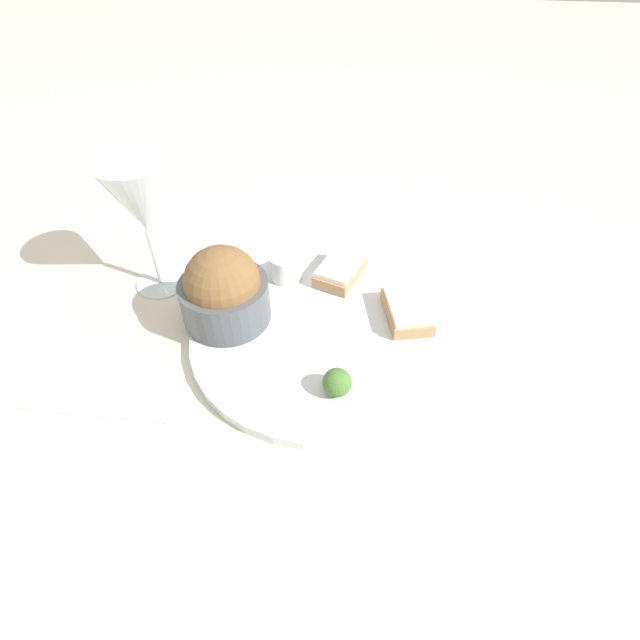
{
  "coord_description": "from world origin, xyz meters",
  "views": [
    {
      "loc": [
        -0.45,
        -0.05,
        0.47
      ],
      "look_at": [
        0.0,
        0.0,
        0.03
      ],
      "focal_mm": 28.0,
      "sensor_mm": 36.0,
      "label": 1
    }
  ],
  "objects_px": {
    "salad_bowl": "(224,291)",
    "wine_glass": "(139,201)",
    "sauce_ramekin": "(286,266)",
    "cheese_toast_far": "(340,270)",
    "fork": "(98,413)",
    "cheese_toast_near": "(407,310)"
  },
  "relations": [
    {
      "from": "sauce_ramekin",
      "to": "wine_glass",
      "type": "relative_size",
      "value": 0.24
    },
    {
      "from": "salad_bowl",
      "to": "wine_glass",
      "type": "relative_size",
      "value": 0.6
    },
    {
      "from": "cheese_toast_far",
      "to": "sauce_ramekin",
      "type": "bearing_deg",
      "value": 96.32
    },
    {
      "from": "salad_bowl",
      "to": "cheese_toast_far",
      "type": "height_order",
      "value": "salad_bowl"
    },
    {
      "from": "fork",
      "to": "sauce_ramekin",
      "type": "bearing_deg",
      "value": -35.17
    },
    {
      "from": "fork",
      "to": "salad_bowl",
      "type": "bearing_deg",
      "value": -35.22
    },
    {
      "from": "sauce_ramekin",
      "to": "fork",
      "type": "height_order",
      "value": "sauce_ramekin"
    },
    {
      "from": "cheese_toast_far",
      "to": "fork",
      "type": "relative_size",
      "value": 0.49
    },
    {
      "from": "sauce_ramekin",
      "to": "cheese_toast_far",
      "type": "relative_size",
      "value": 0.5
    },
    {
      "from": "wine_glass",
      "to": "salad_bowl",
      "type": "bearing_deg",
      "value": -121.75
    },
    {
      "from": "salad_bowl",
      "to": "sauce_ramekin",
      "type": "relative_size",
      "value": 2.5
    },
    {
      "from": "wine_glass",
      "to": "fork",
      "type": "bearing_deg",
      "value": -178.49
    },
    {
      "from": "cheese_toast_near",
      "to": "fork",
      "type": "height_order",
      "value": "cheese_toast_near"
    },
    {
      "from": "cheese_toast_far",
      "to": "fork",
      "type": "height_order",
      "value": "cheese_toast_far"
    },
    {
      "from": "salad_bowl",
      "to": "fork",
      "type": "relative_size",
      "value": 0.61
    },
    {
      "from": "cheese_toast_near",
      "to": "cheese_toast_far",
      "type": "bearing_deg",
      "value": 52.08
    },
    {
      "from": "sauce_ramekin",
      "to": "wine_glass",
      "type": "xyz_separation_m",
      "value": [
        -0.02,
        0.18,
        0.1
      ]
    },
    {
      "from": "salad_bowl",
      "to": "wine_glass",
      "type": "distance_m",
      "value": 0.16
    },
    {
      "from": "salad_bowl",
      "to": "sauce_ramekin",
      "type": "height_order",
      "value": "salad_bowl"
    },
    {
      "from": "cheese_toast_far",
      "to": "salad_bowl",
      "type": "bearing_deg",
      "value": 125.13
    },
    {
      "from": "salad_bowl",
      "to": "cheese_toast_near",
      "type": "relative_size",
      "value": 1.24
    },
    {
      "from": "sauce_ramekin",
      "to": "cheese_toast_near",
      "type": "relative_size",
      "value": 0.49
    }
  ]
}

